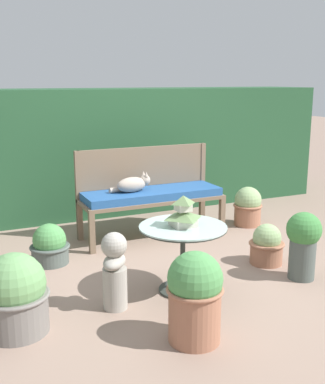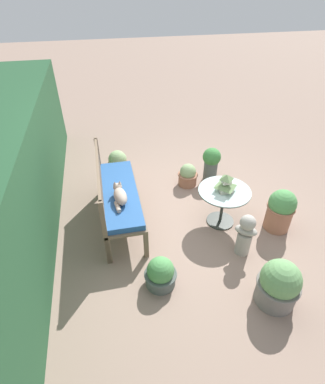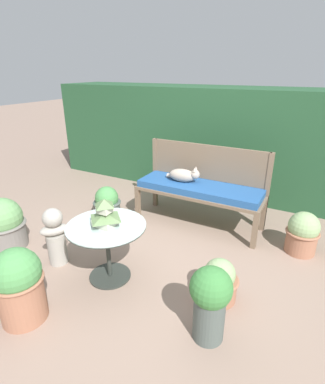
% 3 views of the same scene
% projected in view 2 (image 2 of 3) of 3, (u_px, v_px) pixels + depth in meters
% --- Properties ---
extents(ground, '(30.00, 30.00, 0.00)m').
position_uv_depth(ground, '(184.00, 214.00, 4.76)').
color(ground, gray).
extents(foliage_hedge_back, '(6.40, 1.07, 1.68)m').
position_uv_depth(foliage_hedge_back, '(2.00, 191.00, 3.84)').
color(foliage_hedge_back, '#234C2D').
rests_on(foliage_hedge_back, ground).
extents(garden_bench, '(1.66, 0.55, 0.56)m').
position_uv_depth(garden_bench, '(120.00, 195.00, 4.36)').
color(garden_bench, brown).
rests_on(garden_bench, ground).
extents(bench_backrest, '(1.66, 0.06, 1.03)m').
position_uv_depth(bench_backrest, '(100.00, 182.00, 4.16)').
color(bench_backrest, brown).
rests_on(bench_backrest, ground).
extents(cat, '(0.48, 0.21, 0.22)m').
position_uv_depth(cat, '(120.00, 195.00, 4.08)').
color(cat, '#A89989').
rests_on(cat, garden_bench).
extents(patio_table, '(0.76, 0.76, 0.59)m').
position_uv_depth(patio_table, '(224.00, 197.00, 4.34)').
color(patio_table, '#2D332D').
rests_on(patio_table, ground).
extents(pagoda_birdhouse, '(0.26, 0.26, 0.27)m').
position_uv_depth(pagoda_birdhouse, '(226.00, 184.00, 4.20)').
color(pagoda_birdhouse, beige).
rests_on(pagoda_birdhouse, patio_table).
extents(garden_bust, '(0.30, 0.33, 0.64)m').
position_uv_depth(garden_bust, '(245.00, 234.00, 3.93)').
color(garden_bust, '#A39E93').
rests_on(garden_bust, ground).
extents(potted_plant_bench_left, '(0.32, 0.32, 0.64)m').
position_uv_depth(potted_plant_bench_left, '(211.00, 162.00, 5.32)').
color(potted_plant_bench_left, '#4C5651').
rests_on(potted_plant_bench_left, ground).
extents(potted_plant_patio_mid, '(0.40, 0.40, 0.41)m').
position_uv_depth(potted_plant_patio_mid, '(161.00, 274.00, 3.61)').
color(potted_plant_patio_mid, '#4C5651').
rests_on(potted_plant_patio_mid, ground).
extents(potted_plant_table_far, '(0.37, 0.37, 0.49)m').
position_uv_depth(potted_plant_table_far, '(118.00, 163.00, 5.52)').
color(potted_plant_table_far, '#9E664C').
rests_on(potted_plant_table_far, ground).
extents(potted_plant_table_near, '(0.50, 0.50, 0.61)m').
position_uv_depth(potted_plant_table_near, '(279.00, 284.00, 3.36)').
color(potted_plant_table_near, slate).
rests_on(potted_plant_table_near, ground).
extents(potted_plant_hedge_corner, '(0.36, 0.36, 0.41)m').
position_uv_depth(potted_plant_hedge_corner, '(188.00, 175.00, 5.30)').
color(potted_plant_hedge_corner, '#9E664C').
rests_on(potted_plant_hedge_corner, ground).
extents(potted_plant_path_edge, '(0.40, 0.40, 0.66)m').
position_uv_depth(potted_plant_path_edge, '(281.00, 210.00, 4.32)').
color(potted_plant_path_edge, '#9E664C').
rests_on(potted_plant_path_edge, ground).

